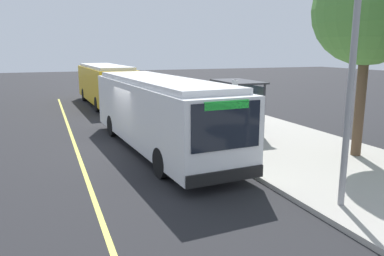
# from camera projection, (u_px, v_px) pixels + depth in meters

# --- Properties ---
(ground_plane) EXTENTS (120.00, 120.00, 0.00)m
(ground_plane) POSITION_uv_depth(u_px,v_px,m) (132.00, 148.00, 15.96)
(ground_plane) COLOR #232326
(sidewalk_curb) EXTENTS (44.00, 6.40, 0.15)m
(sidewalk_curb) POSITION_uv_depth(u_px,v_px,m) (255.00, 134.00, 18.09)
(sidewalk_curb) COLOR #A8A399
(sidewalk_curb) RESTS_ON ground_plane
(lane_stripe_center) EXTENTS (36.00, 0.14, 0.01)m
(lane_stripe_center) POSITION_uv_depth(u_px,v_px,m) (78.00, 153.00, 15.18)
(lane_stripe_center) COLOR #E0D64C
(lane_stripe_center) RESTS_ON ground_plane
(transit_bus_main) EXTENTS (11.11, 3.28, 2.95)m
(transit_bus_main) POSITION_uv_depth(u_px,v_px,m) (159.00, 111.00, 15.34)
(transit_bus_main) COLOR white
(transit_bus_main) RESTS_ON ground_plane
(transit_bus_second) EXTENTS (10.18, 2.96, 2.95)m
(transit_bus_second) POSITION_uv_depth(u_px,v_px,m) (105.00, 83.00, 28.00)
(transit_bus_second) COLOR gold
(transit_bus_second) RESTS_ON ground_plane
(bus_shelter) EXTENTS (2.90, 1.60, 2.48)m
(bus_shelter) POSITION_uv_depth(u_px,v_px,m) (239.00, 95.00, 18.05)
(bus_shelter) COLOR #333338
(bus_shelter) RESTS_ON sidewalk_curb
(waiting_bench) EXTENTS (1.60, 0.48, 0.95)m
(waiting_bench) POSITION_uv_depth(u_px,v_px,m) (242.00, 123.00, 18.05)
(waiting_bench) COLOR brown
(waiting_bench) RESTS_ON sidewalk_curb
(route_sign_post) EXTENTS (0.44, 0.08, 2.80)m
(route_sign_post) POSITION_uv_depth(u_px,v_px,m) (235.00, 106.00, 14.43)
(route_sign_post) COLOR #333338
(route_sign_post) RESTS_ON sidewalk_curb
(pedestrian_commuter) EXTENTS (0.24, 0.40, 1.69)m
(pedestrian_commuter) POSITION_uv_depth(u_px,v_px,m) (213.00, 116.00, 16.97)
(pedestrian_commuter) COLOR #282D47
(pedestrian_commuter) RESTS_ON sidewalk_curb
(street_tree_near_shelter) EXTENTS (3.90, 3.90, 7.24)m
(street_tree_near_shelter) POSITION_uv_depth(u_px,v_px,m) (369.00, 10.00, 13.23)
(street_tree_near_shelter) COLOR brown
(street_tree_near_shelter) RESTS_ON sidewalk_curb
(utility_pole) EXTENTS (0.16, 0.16, 6.40)m
(utility_pole) POSITION_uv_depth(u_px,v_px,m) (351.00, 80.00, 9.08)
(utility_pole) COLOR gray
(utility_pole) RESTS_ON sidewalk_curb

